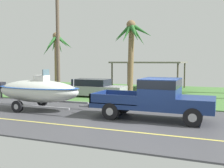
{
  "coord_description": "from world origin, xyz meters",
  "views": [
    {
      "loc": [
        2.91,
        -11.7,
        2.76
      ],
      "look_at": [
        -2.59,
        1.97,
        1.5
      ],
      "focal_mm": 43.55,
      "sensor_mm": 36.0,
      "label": 1
    }
  ],
  "objects": [
    {
      "name": "palm_tree_near_right",
      "position": [
        -3.51,
        8.19,
        4.21
      ],
      "size": [
        3.37,
        2.95,
        5.84
      ],
      "color": "brown",
      "rests_on": "ground"
    },
    {
      "name": "pickup_truck_towing",
      "position": [
        0.27,
        0.84,
        1.07
      ],
      "size": [
        5.88,
        2.07,
        1.94
      ],
      "color": "navy",
      "rests_on": "ground"
    },
    {
      "name": "parked_sedan_near",
      "position": [
        -6.05,
        6.85,
        0.67
      ],
      "size": [
        4.73,
        1.82,
        1.38
      ],
      "color": "#99999E",
      "rests_on": "ground"
    },
    {
      "name": "carport_awning",
      "position": [
        -3.46,
        13.88,
        2.56
      ],
      "size": [
        6.47,
        5.13,
        2.68
      ],
      "color": "#4C4238",
      "rests_on": "ground"
    },
    {
      "name": "palm_tree_near_left",
      "position": [
        -10.95,
        9.37,
        3.78
      ],
      "size": [
        2.58,
        3.16,
        5.34
      ],
      "color": "brown",
      "rests_on": "ground"
    },
    {
      "name": "ground",
      "position": [
        0.0,
        8.38,
        -0.01
      ],
      "size": [
        36.0,
        22.0,
        0.11
      ],
      "color": "#424247"
    },
    {
      "name": "boat_on_trailer",
      "position": [
        -6.65,
        0.84,
        1.07
      ],
      "size": [
        6.4,
        2.41,
        2.29
      ],
      "color": "gray",
      "rests_on": "ground"
    },
    {
      "name": "utility_pole",
      "position": [
        -7.66,
        4.5,
        4.5
      ],
      "size": [
        0.24,
        1.8,
        8.69
      ],
      "color": "brown",
      "rests_on": "ground"
    }
  ]
}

